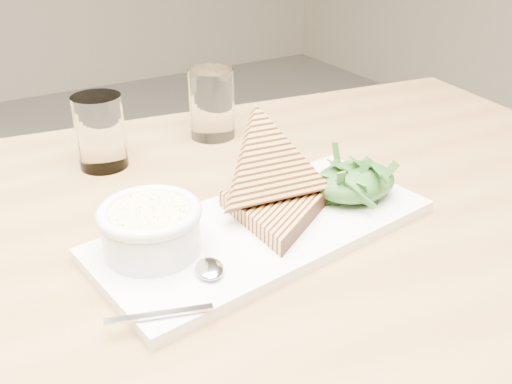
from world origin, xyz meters
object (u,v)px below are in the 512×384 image
platter (264,229)px  glass_near (100,132)px  soup_bowl (152,234)px  glass_far (212,104)px  table_top (256,226)px

platter → glass_near: bearing=110.0°
platter → soup_bowl: (-0.14, 0.01, 0.03)m
glass_near → glass_far: bearing=6.3°
platter → glass_near: 0.32m
platter → glass_near: (-0.11, 0.30, 0.05)m
platter → glass_far: (0.09, 0.32, 0.05)m
soup_bowl → glass_far: (0.23, 0.30, 0.02)m
table_top → glass_near: bearing=116.8°
table_top → platter: 0.06m
table_top → soup_bowl: soup_bowl is taller
soup_bowl → glass_far: 0.38m
table_top → platter: bearing=-109.9°
platter → glass_near: glass_near is taller
table_top → glass_near: 0.29m
platter → soup_bowl: soup_bowl is taller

